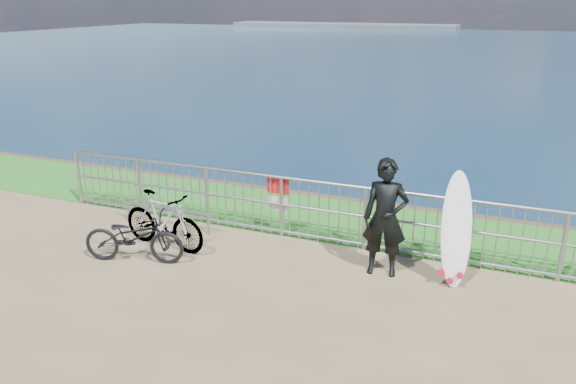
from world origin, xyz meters
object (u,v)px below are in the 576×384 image
at_px(surfboard, 456,234).
at_px(bicycle_near, 134,237).
at_px(bicycle_far, 163,220).
at_px(surfer, 385,218).

height_order(surfboard, bicycle_near, surfboard).
relative_size(bicycle_near, bicycle_far, 0.98).
height_order(surfer, bicycle_far, surfer).
height_order(surfer, surfboard, surfer).
xyz_separation_m(surfboard, bicycle_far, (-4.67, -0.53, -0.30)).
relative_size(surfer, bicycle_near, 1.12).
bearing_deg(surfer, surfboard, -4.04).
xyz_separation_m(surfer, surfboard, (1.03, 0.06, -0.12)).
height_order(surfer, bicycle_near, surfer).
bearing_deg(surfboard, surfer, -176.68).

